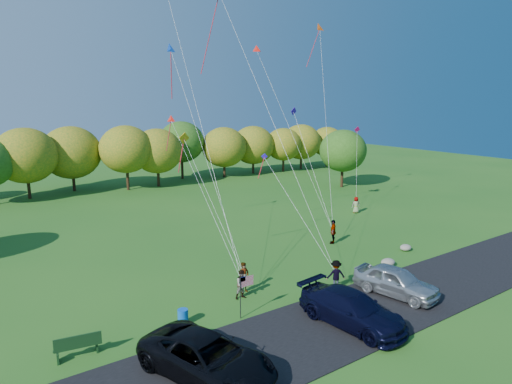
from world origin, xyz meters
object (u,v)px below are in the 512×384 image
Objects in this scene: flyer_b at (242,284)px; flyer_e at (356,205)px; minivan_dark at (207,357)px; flyer_c at (336,274)px; flyer_d at (333,232)px; minivan_silver at (396,281)px; park_bench at (78,345)px; flyer_a at (244,277)px; minivan_navy at (352,309)px; trash_barrel at (183,317)px.

flyer_e is (20.40, 10.18, -0.04)m from flyer_b.
flyer_c reaches higher than minivan_dark.
flyer_d reaches higher than flyer_c.
minivan_dark is at bearing -8.81° from flyer_d.
flyer_c is at bearing 117.33° from minivan_silver.
flyer_d is at bearing 12.58° from minivan_dark.
flyer_c is 14.90m from park_bench.
park_bench is at bearing -166.30° from flyer_b.
flyer_b reaches higher than park_bench.
flyer_a is 0.97× the size of flyer_d.
flyer_c reaches higher than minivan_navy.
minivan_navy is (8.19, -0.35, -0.01)m from minivan_dark.
flyer_c is 19.34m from flyer_e.
flyer_c reaches higher than trash_barrel.
minivan_dark reaches higher than flyer_b.
flyer_d is at bearing 4.18° from flyer_a.
minivan_navy is 1.18× the size of minivan_silver.
trash_barrel is at bearing 51.87° from flyer_e.
flyer_b is 12.36m from flyer_d.
flyer_c reaches higher than flyer_e.
flyer_b is at bearing 54.31° from flyer_e.
flyer_d reaches higher than flyer_a.
minivan_navy is 4.91m from minivan_silver.
minivan_silver reaches higher than flyer_b.
minivan_silver is 2.48× the size of park_bench.
flyer_d is (8.75, 10.30, 0.06)m from minivan_navy.
flyer_a reaches higher than minivan_navy.
minivan_navy is 13.52m from flyer_d.
minivan_silver is 8.92m from flyer_a.
flyer_c is at bearing -0.09° from minivan_dark.
flyer_e is at bearing 13.53° from minivan_dark.
minivan_navy reaches higher than trash_barrel.
flyer_d is at bearing 18.31° from trash_barrel.
flyer_d reaches higher than flyer_b.
minivan_silver is at bearing -52.76° from flyer_a.
flyer_b is 1.05× the size of flyer_e.
minivan_dark is at bearing -148.44° from flyer_a.
flyer_d is (3.96, 9.24, 0.06)m from minivan_silver.
flyer_e is at bearing 39.02° from minivan_silver.
flyer_d reaches higher than trash_barrel.
minivan_navy is 13.19m from park_bench.
flyer_c is 1.10× the size of flyer_e.
minivan_dark reaches higher than minivan_silver.
flyer_a reaches higher than flyer_e.
flyer_c is 2.24× the size of trash_barrel.
minivan_navy is at bearing -85.92° from flyer_a.
minivan_navy reaches higher than flyer_e.
flyer_a is (-2.22, 6.57, 0.02)m from minivan_navy.
flyer_c reaches higher than flyer_b.
flyer_d reaches higher than minivan_silver.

